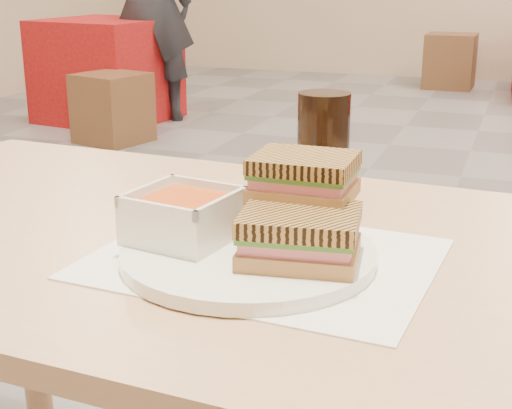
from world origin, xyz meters
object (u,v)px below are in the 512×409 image
(bg_chair_2l, at_px, (450,61))
(patron_a, at_px, (149,1))
(main_table, at_px, (197,313))
(cola_glass, at_px, (323,148))
(plate, at_px, (248,255))
(bg_chair_0r, at_px, (113,108))
(soup_bowl, at_px, (184,218))
(panini_lower, at_px, (300,236))
(bg_table_0, at_px, (107,70))

(bg_chair_2l, height_order, patron_a, patron_a)
(main_table, relative_size, cola_glass, 7.63)
(plate, height_order, bg_chair_0r, plate)
(plate, xyz_separation_m, soup_bowl, (-0.08, 0.00, 0.03))
(bg_chair_0r, xyz_separation_m, patron_a, (-0.10, 0.75, 0.63))
(cola_glass, bearing_deg, patron_a, 121.01)
(panini_lower, bearing_deg, main_table, 153.61)
(cola_glass, bearing_deg, soup_bowl, -111.70)
(plate, bearing_deg, cola_glass, 86.04)
(soup_bowl, height_order, bg_chair_0r, soup_bowl)
(main_table, distance_m, bg_table_0, 4.66)
(bg_table_0, bearing_deg, soup_bowl, -57.78)
(plate, height_order, panini_lower, panini_lower)
(soup_bowl, xyz_separation_m, cola_glass, (0.10, 0.26, 0.04))
(bg_chair_0r, bearing_deg, plate, -56.87)
(soup_bowl, relative_size, bg_table_0, 0.14)
(plate, height_order, bg_chair_2l, plate)
(bg_chair_0r, bearing_deg, bg_table_0, 122.63)
(main_table, bearing_deg, soup_bowl, -75.81)
(panini_lower, distance_m, bg_table_0, 4.84)
(main_table, relative_size, bg_table_0, 1.33)
(cola_glass, distance_m, bg_chair_2l, 6.19)
(panini_lower, xyz_separation_m, cola_glass, (-0.05, 0.27, 0.03))
(main_table, xyz_separation_m, cola_glass, (0.12, 0.19, 0.19))
(panini_lower, bearing_deg, cola_glass, 100.02)
(bg_table_0, xyz_separation_m, bg_chair_2l, (2.18, 2.41, -0.12))
(bg_table_0, distance_m, bg_chair_0r, 0.77)
(main_table, bearing_deg, cola_glass, 58.16)
(main_table, height_order, panini_lower, panini_lower)
(panini_lower, xyz_separation_m, bg_chair_2l, (-0.48, 6.42, -0.55))
(panini_lower, relative_size, bg_table_0, 0.15)
(bg_chair_2l, bearing_deg, patron_a, -129.21)
(bg_table_0, height_order, bg_chair_0r, bg_table_0)
(cola_glass, xyz_separation_m, bg_chair_0r, (-2.21, 3.10, -0.61))
(soup_bowl, height_order, bg_chair_2l, soup_bowl)
(plate, bearing_deg, bg_chair_2l, 93.72)
(bg_chair_2l, bearing_deg, cola_glass, -85.95)
(patron_a, bearing_deg, bg_table_0, -160.73)
(bg_table_0, bearing_deg, patron_a, 19.27)
(panini_lower, height_order, cola_glass, cola_glass)
(soup_bowl, height_order, bg_table_0, soup_bowl)
(main_table, relative_size, bg_chair_0r, 2.57)
(plate, relative_size, patron_a, 0.18)
(main_table, bearing_deg, bg_chair_2l, 92.85)
(soup_bowl, bearing_deg, cola_glass, 68.30)
(main_table, distance_m, cola_glass, 0.30)
(bg_chair_0r, bearing_deg, main_table, -57.55)
(main_table, xyz_separation_m, bg_chair_0r, (-2.09, 3.29, -0.42))
(bg_chair_0r, bearing_deg, panini_lower, -56.19)
(plate, distance_m, panini_lower, 0.08)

